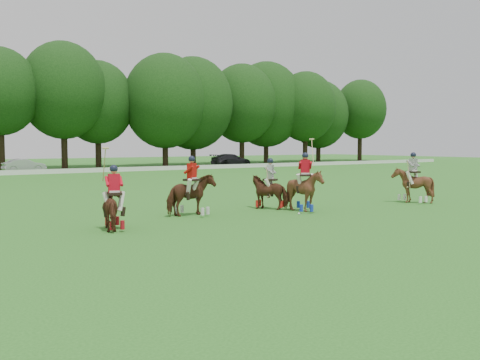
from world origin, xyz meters
TOP-DOWN VIEW (x-y plane):
  - ground at (0.00, 0.00)m, footprint 180.00×180.00m
  - tree_line at (0.26, 48.05)m, footprint 117.98×14.32m
  - boundary_rail at (0.00, 38.00)m, footprint 120.00×0.10m
  - car_mid at (0.96, 42.50)m, footprint 4.06×1.65m
  - car_right at (25.43, 42.50)m, footprint 5.30×2.30m
  - polo_red_a at (-5.02, 3.86)m, footprint 1.07×1.74m
  - polo_red_b at (-1.30, 5.34)m, footprint 2.06×1.96m
  - polo_red_c at (3.18, 3.85)m, footprint 2.05×2.09m
  - polo_stripe_a at (2.59, 5.41)m, footprint 1.63×1.84m
  - polo_stripe_b at (9.52, 3.38)m, footprint 1.41×1.57m
  - polo_ball at (2.30, 3.20)m, footprint 0.09×0.09m

SIDE VIEW (x-z plane):
  - ground at x=0.00m, z-range 0.00..0.00m
  - polo_ball at x=2.30m, z-range 0.00..0.09m
  - boundary_rail at x=0.00m, z-range 0.00..0.44m
  - car_mid at x=0.96m, z-range 0.00..1.31m
  - polo_red_a at x=-5.02m, z-range -0.58..2.07m
  - car_right at x=25.43m, z-range 0.00..1.52m
  - polo_stripe_a at x=2.59m, z-range -0.31..1.86m
  - polo_red_b at x=-1.30m, z-range -0.33..1.99m
  - polo_stripe_b at x=9.52m, z-range -0.33..2.06m
  - polo_red_c at x=3.18m, z-range -0.60..2.37m
  - tree_line at x=0.26m, z-range 0.86..15.60m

